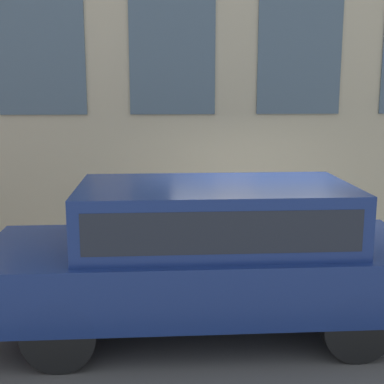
{
  "coord_description": "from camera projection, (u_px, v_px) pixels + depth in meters",
  "views": [
    {
      "loc": [
        -7.29,
        1.47,
        2.96
      ],
      "look_at": [
        0.54,
        0.95,
        1.41
      ],
      "focal_mm": 50.0,
      "sensor_mm": 36.0,
      "label": 1
    }
  ],
  "objects": [
    {
      "name": "ground_plane",
      "position": [
        259.0,
        293.0,
        7.81
      ],
      "size": [
        80.0,
        80.0,
        0.0
      ],
      "primitive_type": "plane",
      "color": "#514F4C"
    },
    {
      "name": "sidewalk",
      "position": [
        245.0,
        260.0,
        9.09
      ],
      "size": [
        2.65,
        60.0,
        0.13
      ],
      "color": "gray",
      "rests_on": "ground_plane"
    },
    {
      "name": "building_facade",
      "position": [
        236.0,
        9.0,
        9.7
      ],
      "size": [
        0.33,
        40.0,
        8.69
      ],
      "color": "#C6B793",
      "rests_on": "ground_plane"
    },
    {
      "name": "fire_hydrant",
      "position": [
        222.0,
        250.0,
        8.03
      ],
      "size": [
        0.32,
        0.44,
        0.8
      ],
      "color": "gray",
      "rests_on": "sidewalk"
    },
    {
      "name": "person",
      "position": [
        162.0,
        222.0,
        8.23
      ],
      "size": [
        0.31,
        0.21,
        1.3
      ],
      "rotation": [
        0.0,
        0.0,
        1.43
      ],
      "color": "navy",
      "rests_on": "sidewalk"
    },
    {
      "name": "parked_truck_navy_near",
      "position": [
        209.0,
        247.0,
        6.43
      ],
      "size": [
        1.95,
        5.17,
        1.83
      ],
      "color": "black",
      "rests_on": "ground_plane"
    }
  ]
}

